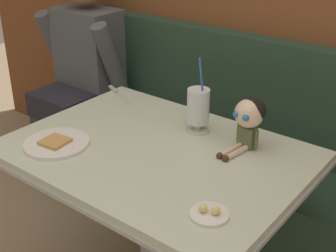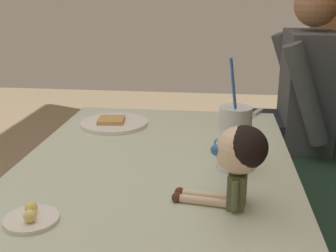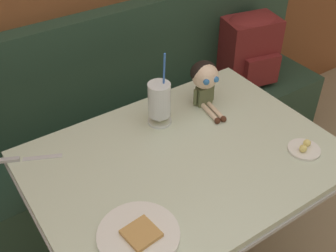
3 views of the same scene
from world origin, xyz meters
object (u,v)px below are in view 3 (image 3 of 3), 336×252
toast_plate (139,235)px  milkshake_glass (159,101)px  butter_knife (17,159)px  butter_saucer (304,149)px  seated_doll (205,78)px  backpack (250,48)px

toast_plate → milkshake_glass: size_ratio=0.79×
milkshake_glass → butter_knife: size_ratio=1.43×
toast_plate → milkshake_glass: milkshake_glass is taller
butter_saucer → seated_doll: bearing=105.7°
butter_knife → backpack: (1.40, 0.28, -0.09)m
toast_plate → butter_saucer: 0.71m
backpack → butter_saucer: bearing=-121.5°
toast_plate → milkshake_glass: bearing=50.6°
toast_plate → seated_doll: 0.73m
seated_doll → butter_knife: bearing=173.0°
butter_knife → seated_doll: size_ratio=0.98×
toast_plate → backpack: backpack is taller
backpack → milkshake_glass: bearing=-156.1°
butter_saucer → backpack: size_ratio=0.30×
toast_plate → milkshake_glass: 0.57m
seated_doll → backpack: (0.63, 0.38, -0.21)m
butter_saucer → butter_knife: 1.05m
butter_knife → seated_doll: seated_doll is taller
toast_plate → butter_knife: 0.57m
backpack → toast_plate: bearing=-146.1°
milkshake_glass → butter_saucer: 0.57m
toast_plate → butter_saucer: (0.71, -0.01, 0.00)m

